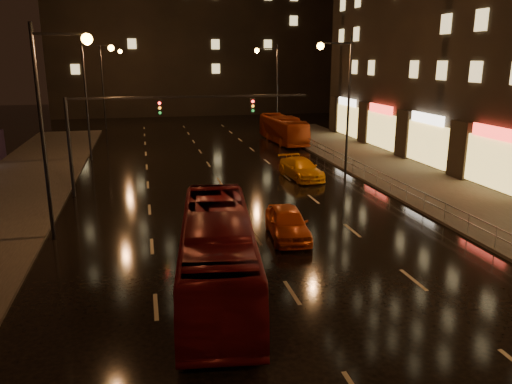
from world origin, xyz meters
TOP-DOWN VIEW (x-y plane):
  - ground at (0.00, 20.00)m, footprint 140.00×140.00m
  - sidewalk_right at (13.50, 15.00)m, footprint 7.00×70.00m
  - traffic_signal at (-5.06, 20.00)m, footprint 15.31×0.32m
  - railing_right at (10.20, 18.00)m, footprint 0.05×56.00m
  - bus_red at (-2.65, 4.84)m, footprint 3.87×11.11m
  - bus_curb at (9.00, 37.25)m, footprint 2.75×10.01m
  - taxi_near at (1.49, 9.75)m, footprint 2.21×4.60m
  - taxi_far at (5.94, 21.54)m, footprint 2.54×5.17m

SIDE VIEW (x-z plane):
  - ground at x=0.00m, z-range 0.00..0.00m
  - sidewalk_right at x=13.50m, z-range 0.00..0.15m
  - taxi_far at x=5.94m, z-range 0.00..1.45m
  - taxi_near at x=1.49m, z-range 0.00..1.51m
  - railing_right at x=10.20m, z-range 0.40..1.40m
  - bus_curb at x=9.00m, z-range 0.00..2.76m
  - bus_red at x=-2.65m, z-range 0.00..3.03m
  - traffic_signal at x=-5.06m, z-range 1.64..7.84m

